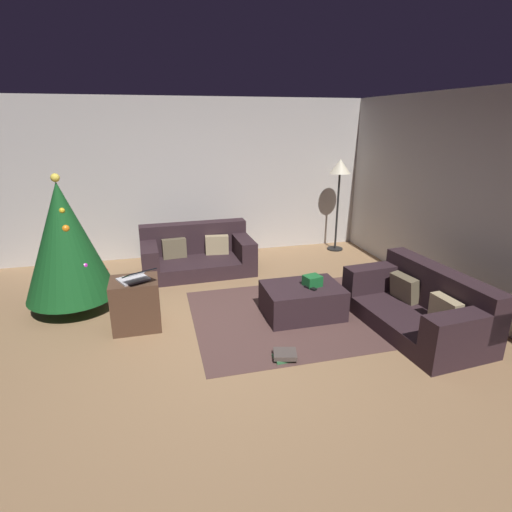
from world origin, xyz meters
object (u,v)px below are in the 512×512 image
object	(u,v)px
side_table	(136,304)
book_stack	(285,355)
ottoman	(302,301)
gift_box	(312,281)
laptop	(135,277)
corner_lamp	(340,173)
couch_left	(197,254)
couch_right	(421,306)
tv_remote	(310,288)
christmas_tree	(65,241)

from	to	relation	value
side_table	book_stack	distance (m)	1.78
ottoman	side_table	size ratio (longest dim) A/B	1.59
gift_box	book_stack	world-z (taller)	gift_box
laptop	corner_lamp	size ratio (longest dim) A/B	0.32
couch_left	ottoman	size ratio (longest dim) A/B	1.85
couch_right	laptop	world-z (taller)	laptop
couch_left	gift_box	bearing A→B (deg)	119.94
couch_left	book_stack	distance (m)	2.79
couch_left	side_table	xyz separation A→B (m)	(-0.87, -1.68, 0.02)
tv_remote	christmas_tree	bearing A→B (deg)	133.31
tv_remote	side_table	bearing A→B (deg)	144.59
tv_remote	book_stack	world-z (taller)	tv_remote
tv_remote	corner_lamp	size ratio (longest dim) A/B	0.10
book_stack	laptop	bearing A→B (deg)	144.65
ottoman	gift_box	distance (m)	0.27
couch_right	corner_lamp	distance (m)	3.14
laptop	book_stack	world-z (taller)	laptop
book_stack	corner_lamp	xyz separation A→B (m)	(2.01, 3.16, 1.33)
tv_remote	side_table	world-z (taller)	side_table
book_stack	corner_lamp	size ratio (longest dim) A/B	0.17
book_stack	corner_lamp	distance (m)	3.97
gift_box	tv_remote	xyz separation A→B (m)	(-0.05, -0.08, -0.05)
couch_left	book_stack	xyz separation A→B (m)	(0.55, -2.72, -0.23)
book_stack	christmas_tree	bearing A→B (deg)	141.68
tv_remote	christmas_tree	xyz separation A→B (m)	(-2.75, 0.96, 0.50)
book_stack	couch_left	bearing A→B (deg)	101.35
couch_right	corner_lamp	size ratio (longest dim) A/B	1.05
couch_left	book_stack	world-z (taller)	couch_left
tv_remote	corner_lamp	world-z (taller)	corner_lamp
laptop	corner_lamp	distance (m)	4.10
gift_box	christmas_tree	distance (m)	2.97
couch_right	side_table	distance (m)	3.20
side_table	laptop	size ratio (longest dim) A/B	1.13
gift_box	tv_remote	size ratio (longest dim) A/B	1.19
gift_box	tv_remote	distance (m)	0.11
gift_box	christmas_tree	world-z (taller)	christmas_tree
ottoman	christmas_tree	distance (m)	2.91
gift_box	corner_lamp	bearing A→B (deg)	58.91
couch_left	corner_lamp	distance (m)	2.82
ottoman	side_table	distance (m)	1.93
tv_remote	book_stack	distance (m)	1.01
laptop	corner_lamp	bearing A→B (deg)	32.60
gift_box	christmas_tree	bearing A→B (deg)	162.55
couch_left	ottoman	distance (m)	2.14
couch_left	laptop	bearing A→B (deg)	62.38
couch_left	side_table	world-z (taller)	couch_left
ottoman	christmas_tree	world-z (taller)	christmas_tree
couch_left	gift_box	distance (m)	2.21
couch_left	gift_box	xyz separation A→B (m)	(1.16, -1.88, 0.17)
couch_right	christmas_tree	xyz separation A→B (m)	(-3.86, 1.50, 0.62)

